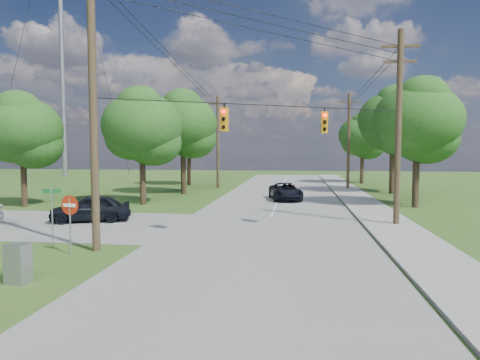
# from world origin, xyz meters

# --- Properties ---
(ground) EXTENTS (140.00, 140.00, 0.00)m
(ground) POSITION_xyz_m (0.00, 0.00, 0.00)
(ground) COLOR #30581D
(ground) RESTS_ON ground
(main_road) EXTENTS (10.00, 100.00, 0.03)m
(main_road) POSITION_xyz_m (2.00, 5.00, 0.01)
(main_road) COLOR gray
(main_road) RESTS_ON ground
(sidewalk_east) EXTENTS (2.60, 100.00, 0.12)m
(sidewalk_east) POSITION_xyz_m (8.70, 5.00, 0.06)
(sidewalk_east) COLOR gray
(sidewalk_east) RESTS_ON ground
(pole_sw) EXTENTS (2.00, 0.32, 12.00)m
(pole_sw) POSITION_xyz_m (-4.60, 0.40, 6.23)
(pole_sw) COLOR #503B29
(pole_sw) RESTS_ON ground
(pole_ne) EXTENTS (2.00, 0.32, 10.50)m
(pole_ne) POSITION_xyz_m (8.90, 8.00, 5.47)
(pole_ne) COLOR #503B29
(pole_ne) RESTS_ON ground
(pole_north_e) EXTENTS (2.00, 0.32, 10.00)m
(pole_north_e) POSITION_xyz_m (8.90, 30.00, 5.13)
(pole_north_e) COLOR #503B29
(pole_north_e) RESTS_ON ground
(pole_north_w) EXTENTS (2.00, 0.32, 10.00)m
(pole_north_w) POSITION_xyz_m (-5.00, 30.00, 5.13)
(pole_north_w) COLOR #503B29
(pole_north_w) RESTS_ON ground
(power_lines) EXTENTS (13.93, 29.62, 4.93)m
(power_lines) POSITION_xyz_m (1.50, 11.54, 9.15)
(power_lines) COLOR black
(power_lines) RESTS_ON ground
(traffic_signals) EXTENTS (4.91, 3.27, 1.05)m
(traffic_signals) POSITION_xyz_m (2.55, 4.43, 5.50)
(traffic_signals) COLOR orange
(traffic_signals) RESTS_ON ground
(radio_mast) EXTENTS (0.70, 0.70, 45.00)m
(radio_mast) POSITION_xyz_m (-32.00, 46.00, 22.50)
(radio_mast) COLOR gray
(radio_mast) RESTS_ON ground
(tree_w_near) EXTENTS (6.00, 6.00, 8.40)m
(tree_w_near) POSITION_xyz_m (-8.00, 15.00, 5.92)
(tree_w_near) COLOR #432F21
(tree_w_near) RESTS_ON ground
(tree_w_mid) EXTENTS (6.40, 6.40, 9.22)m
(tree_w_mid) POSITION_xyz_m (-7.00, 23.00, 6.58)
(tree_w_mid) COLOR #432F21
(tree_w_mid) RESTS_ON ground
(tree_w_far) EXTENTS (6.00, 6.00, 8.73)m
(tree_w_far) POSITION_xyz_m (-9.00, 33.00, 6.25)
(tree_w_far) COLOR #432F21
(tree_w_far) RESTS_ON ground
(tree_e_near) EXTENTS (6.20, 6.20, 8.81)m
(tree_e_near) POSITION_xyz_m (12.00, 16.00, 6.25)
(tree_e_near) COLOR #432F21
(tree_e_near) RESTS_ON ground
(tree_e_mid) EXTENTS (6.60, 6.60, 9.64)m
(tree_e_mid) POSITION_xyz_m (12.50, 26.00, 6.91)
(tree_e_mid) COLOR #432F21
(tree_e_mid) RESTS_ON ground
(tree_e_far) EXTENTS (5.80, 5.80, 8.32)m
(tree_e_far) POSITION_xyz_m (11.50, 38.00, 5.92)
(tree_e_far) COLOR #432F21
(tree_e_far) RESTS_ON ground
(tree_cross_n) EXTENTS (5.60, 5.60, 7.91)m
(tree_cross_n) POSITION_xyz_m (-16.00, 12.50, 5.59)
(tree_cross_n) COLOR #432F21
(tree_cross_n) RESTS_ON ground
(car_cross_dark) EXTENTS (4.79, 3.14, 1.52)m
(car_cross_dark) POSITION_xyz_m (-8.16, 6.99, 0.79)
(car_cross_dark) COLOR black
(car_cross_dark) RESTS_ON cross_road
(car_main_north) EXTENTS (3.16, 5.32, 1.39)m
(car_main_north) POSITION_xyz_m (2.62, 19.21, 0.72)
(car_main_north) COLOR black
(car_main_north) RESTS_ON main_road
(control_cabinet) EXTENTS (0.75, 0.59, 1.23)m
(control_cabinet) POSITION_xyz_m (-5.00, -4.00, 0.61)
(control_cabinet) COLOR gray
(control_cabinet) RESTS_ON ground
(do_not_enter_sign) EXTENTS (0.77, 0.17, 2.34)m
(do_not_enter_sign) POSITION_xyz_m (-5.34, -0.28, 1.71)
(do_not_enter_sign) COLOR gray
(do_not_enter_sign) RESTS_ON ground
(street_name_sign) EXTENTS (0.72, 0.25, 2.47)m
(street_name_sign) POSITION_xyz_m (-6.87, 1.00, 1.59)
(street_name_sign) COLOR gray
(street_name_sign) RESTS_ON ground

